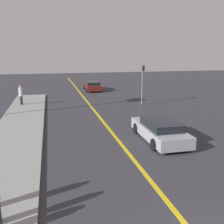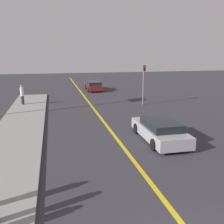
{
  "view_description": "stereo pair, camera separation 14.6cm",
  "coord_description": "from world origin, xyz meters",
  "px_view_note": "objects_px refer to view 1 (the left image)",
  "views": [
    {
      "loc": [
        -3.63,
        -3.61,
        4.9
      ],
      "look_at": [
        -0.21,
        10.09,
        1.55
      ],
      "focal_mm": 40.0,
      "sensor_mm": 36.0,
      "label": 1
    },
    {
      "loc": [
        -3.49,
        -3.64,
        4.9
      ],
      "look_at": [
        -0.21,
        10.09,
        1.55
      ],
      "focal_mm": 40.0,
      "sensor_mm": 36.0,
      "label": 2
    }
  ],
  "objects_px": {
    "car_near_right_lane": "(160,130)",
    "car_ahead_center": "(93,86)",
    "pedestrian_by_sign": "(21,95)",
    "traffic_light": "(143,81)"
  },
  "relations": [
    {
      "from": "car_near_right_lane",
      "to": "car_ahead_center",
      "type": "distance_m",
      "value": 20.39
    },
    {
      "from": "car_near_right_lane",
      "to": "pedestrian_by_sign",
      "type": "height_order",
      "value": "pedestrian_by_sign"
    },
    {
      "from": "car_near_right_lane",
      "to": "car_ahead_center",
      "type": "bearing_deg",
      "value": 92.0
    },
    {
      "from": "car_near_right_lane",
      "to": "pedestrian_by_sign",
      "type": "distance_m",
      "value": 14.82
    },
    {
      "from": "car_near_right_lane",
      "to": "traffic_light",
      "type": "height_order",
      "value": "traffic_light"
    },
    {
      "from": "pedestrian_by_sign",
      "to": "traffic_light",
      "type": "relative_size",
      "value": 0.48
    },
    {
      "from": "car_ahead_center",
      "to": "traffic_light",
      "type": "distance_m",
      "value": 11.29
    },
    {
      "from": "car_ahead_center",
      "to": "traffic_light",
      "type": "xyz_separation_m",
      "value": [
        3.0,
        -10.74,
        1.75
      ]
    },
    {
      "from": "pedestrian_by_sign",
      "to": "traffic_light",
      "type": "distance_m",
      "value": 11.57
    },
    {
      "from": "car_near_right_lane",
      "to": "car_ahead_center",
      "type": "height_order",
      "value": "car_near_right_lane"
    }
  ]
}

